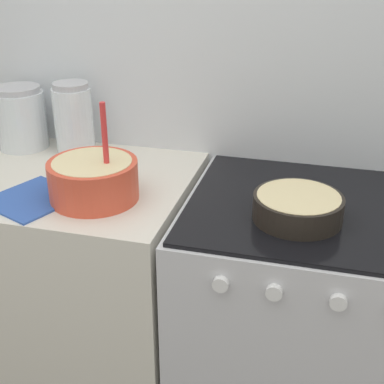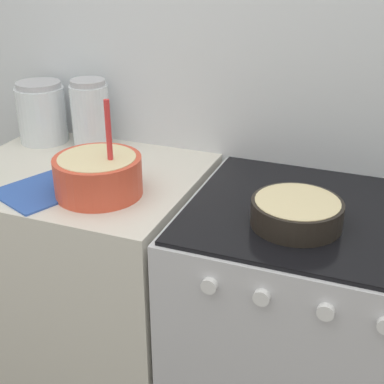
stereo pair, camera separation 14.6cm
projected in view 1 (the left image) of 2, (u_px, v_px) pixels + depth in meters
The scene contains 9 objects.
wall_back at pixel (212, 66), 1.76m from camera, with size 4.54×0.05×2.40m.
countertop_cabinet at pixel (79, 295), 1.87m from camera, with size 0.77×0.63×0.90m.
stove at pixel (302, 333), 1.69m from camera, with size 0.74×0.65×0.90m.
mixing_bowl at pixel (93, 178), 1.51m from camera, with size 0.25×0.25×0.29m.
baking_pan at pixel (298, 207), 1.41m from camera, with size 0.24×0.24×0.07m.
storage_jar_left at pixel (21, 122), 1.88m from camera, with size 0.17×0.17×0.22m.
storage_jar_middle at pixel (74, 123), 1.83m from camera, with size 0.13×0.13×0.25m.
recipe_page at pixel (33, 198), 1.53m from camera, with size 0.29×0.29×0.01m.
measuring_spoon at pixel (83, 204), 1.47m from camera, with size 0.12×0.04×0.04m.
Camera 1 is at (0.39, -1.06, 1.58)m, focal length 50.00 mm.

